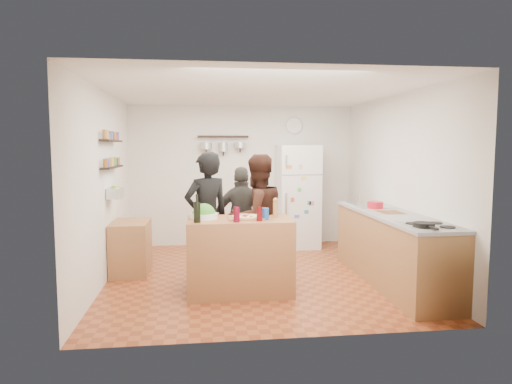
{
  "coord_description": "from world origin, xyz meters",
  "views": [
    {
      "loc": [
        -0.77,
        -6.1,
        1.77
      ],
      "look_at": [
        0.0,
        0.1,
        1.15
      ],
      "focal_mm": 32.0,
      "sensor_mm": 36.0,
      "label": 1
    }
  ],
  "objects": [
    {
      "name": "room_shell",
      "position": [
        0.0,
        0.39,
        1.25
      ],
      "size": [
        4.2,
        4.2,
        4.2
      ],
      "color": "brown",
      "rests_on": "ground"
    },
    {
      "name": "prep_island",
      "position": [
        -0.3,
        -0.7,
        0.46
      ],
      "size": [
        1.25,
        0.72,
        0.91
      ],
      "primitive_type": "cube",
      "color": "#945936",
      "rests_on": "floor"
    },
    {
      "name": "pizza_board",
      "position": [
        -0.22,
        -0.72,
        0.92
      ],
      "size": [
        0.42,
        0.34,
        0.02
      ],
      "primitive_type": "cube",
      "color": "brown",
      "rests_on": "prep_island"
    },
    {
      "name": "pizza",
      "position": [
        -0.22,
        -0.72,
        0.94
      ],
      "size": [
        0.34,
        0.34,
        0.02
      ],
      "primitive_type": "cylinder",
      "color": "beige",
      "rests_on": "pizza_board"
    },
    {
      "name": "salad_bowl",
      "position": [
        -0.72,
        -0.65,
        0.94
      ],
      "size": [
        0.33,
        0.33,
        0.07
      ],
      "primitive_type": "cylinder",
      "color": "white",
      "rests_on": "prep_island"
    },
    {
      "name": "wine_bottle",
      "position": [
        -0.8,
        -0.92,
        1.03
      ],
      "size": [
        0.08,
        0.08,
        0.24
      ],
      "primitive_type": "cylinder",
      "color": "black",
      "rests_on": "prep_island"
    },
    {
      "name": "wine_glass_near",
      "position": [
        -0.35,
        -0.94,
        1.0
      ],
      "size": [
        0.07,
        0.07,
        0.18
      ],
      "primitive_type": "cylinder",
      "color": "#520718",
      "rests_on": "prep_island"
    },
    {
      "name": "wine_glass_far",
      "position": [
        -0.08,
        -0.9,
        0.99
      ],
      "size": [
        0.07,
        0.07,
        0.16
      ],
      "primitive_type": "cylinder",
      "color": "#4F060A",
      "rests_on": "prep_island"
    },
    {
      "name": "pepper_mill",
      "position": [
        0.15,
        -0.65,
        1.01
      ],
      "size": [
        0.06,
        0.06,
        0.19
      ],
      "primitive_type": "cylinder",
      "color": "#9C7141",
      "rests_on": "prep_island"
    },
    {
      "name": "salt_canister",
      "position": [
        -0.0,
        -0.82,
        0.98
      ],
      "size": [
        0.09,
        0.09,
        0.14
      ],
      "primitive_type": "cylinder",
      "color": "navy",
      "rests_on": "prep_island"
    },
    {
      "name": "person_left",
      "position": [
        -0.68,
        -0.17,
        0.86
      ],
      "size": [
        0.74,
        0.64,
        1.71
      ],
      "primitive_type": "imported",
      "rotation": [
        0.0,
        0.0,
        3.6
      ],
      "color": "black",
      "rests_on": "floor"
    },
    {
      "name": "person_center",
      "position": [
        -0.03,
        -0.25,
        0.84
      ],
      "size": [
        1.01,
        0.92,
        1.68
      ],
      "primitive_type": "imported",
      "rotation": [
        0.0,
        0.0,
        3.58
      ],
      "color": "black",
      "rests_on": "floor"
    },
    {
      "name": "person_back",
      "position": [
        -0.17,
        0.31,
        0.75
      ],
      "size": [
        0.9,
        0.43,
        1.49
      ],
      "primitive_type": "imported",
      "rotation": [
        0.0,
        0.0,
        3.06
      ],
      "color": "#2D2B28",
      "rests_on": "floor"
    },
    {
      "name": "counter_run",
      "position": [
        1.7,
        -0.55,
        0.45
      ],
      "size": [
        0.63,
        2.63,
        0.9
      ],
      "primitive_type": "cube",
      "color": "#9E7042",
      "rests_on": "floor"
    },
    {
      "name": "stove_top",
      "position": [
        1.7,
        -1.5,
        0.91
      ],
      "size": [
        0.6,
        0.62,
        0.02
      ],
      "primitive_type": "cube",
      "color": "white",
      "rests_on": "counter_run"
    },
    {
      "name": "skillet",
      "position": [
        1.6,
        -1.56,
        0.94
      ],
      "size": [
        0.23,
        0.23,
        0.04
      ],
      "primitive_type": "cylinder",
      "color": "black",
      "rests_on": "stove_top"
    },
    {
      "name": "sink",
      "position": [
        1.7,
        0.3,
        0.92
      ],
      "size": [
        0.5,
        0.8,
        0.03
      ],
      "primitive_type": "cube",
      "color": "silver",
      "rests_on": "counter_run"
    },
    {
      "name": "cutting_board",
      "position": [
        1.7,
        -0.48,
        0.91
      ],
      "size": [
        0.3,
        0.4,
        0.02
      ],
      "primitive_type": "cube",
      "color": "brown",
      "rests_on": "counter_run"
    },
    {
      "name": "red_bowl",
      "position": [
        1.65,
        -0.07,
        0.97
      ],
      "size": [
        0.22,
        0.22,
        0.09
      ],
      "primitive_type": "cylinder",
      "color": "red",
      "rests_on": "counter_run"
    },
    {
      "name": "fridge",
      "position": [
        0.95,
        1.75,
        0.9
      ],
      "size": [
        0.7,
        0.68,
        1.8
      ],
      "primitive_type": "cube",
      "color": "white",
      "rests_on": "floor"
    },
    {
      "name": "wall_clock",
      "position": [
        0.95,
        2.08,
        2.15
      ],
      "size": [
        0.3,
        0.03,
        0.3
      ],
      "primitive_type": "cylinder",
      "rotation": [
        1.57,
        0.0,
        0.0
      ],
      "color": "silver",
      "rests_on": "back_wall"
    },
    {
      "name": "spice_shelf_lower",
      "position": [
        -1.93,
        0.2,
        1.5
      ],
      "size": [
        0.12,
        1.0,
        0.02
      ],
      "primitive_type": "cube",
      "color": "black",
      "rests_on": "left_wall"
    },
    {
      "name": "spice_shelf_upper",
      "position": [
        -1.93,
        0.2,
        1.85
      ],
      "size": [
        0.12,
        1.0,
        0.02
      ],
      "primitive_type": "cube",
      "color": "black",
      "rests_on": "left_wall"
    },
    {
      "name": "produce_basket",
      "position": [
        -1.9,
        0.2,
        1.15
      ],
      "size": [
        0.18,
        0.35,
        0.14
      ],
      "primitive_type": "cube",
      "color": "silver",
      "rests_on": "left_wall"
    },
    {
      "name": "side_table",
      "position": [
        -1.74,
        0.36,
        0.36
      ],
      "size": [
        0.5,
        0.8,
        0.73
      ],
      "primitive_type": "cube",
      "color": "#A17443",
      "rests_on": "floor"
    },
    {
      "name": "pot_rack",
      "position": [
        -0.35,
        2.0,
        1.95
      ],
      "size": [
        0.9,
        0.04,
        0.04
      ],
      "primitive_type": "cube",
      "color": "black",
      "rests_on": "back_wall"
    }
  ]
}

